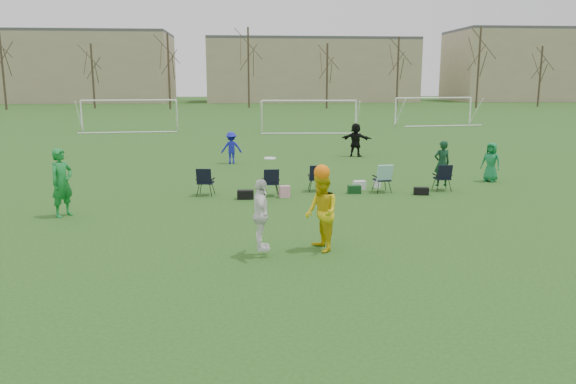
{
  "coord_description": "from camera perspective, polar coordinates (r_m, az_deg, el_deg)",
  "views": [
    {
      "loc": [
        -1.32,
        -11.47,
        3.94
      ],
      "look_at": [
        -0.18,
        1.95,
        1.25
      ],
      "focal_mm": 35.0,
      "sensor_mm": 36.0,
      "label": 1
    }
  ],
  "objects": [
    {
      "name": "fielder_black",
      "position": [
        29.72,
        6.9,
        5.29
      ],
      "size": [
        1.68,
        1.22,
        1.76
      ],
      "primitive_type": "imported",
      "rotation": [
        0.0,
        0.0,
        2.65
      ],
      "color": "black",
      "rests_on": "ground"
    },
    {
      "name": "fielder_green_near",
      "position": [
        17.63,
        -21.98,
        0.9
      ],
      "size": [
        0.81,
        0.88,
        2.02
      ],
      "primitive_type": "imported",
      "rotation": [
        0.0,
        0.0,
        1.0
      ],
      "color": "#167E30",
      "rests_on": "ground"
    },
    {
      "name": "ground",
      "position": [
        12.2,
        1.62,
        -7.55
      ],
      "size": [
        260.0,
        260.0,
        0.0
      ],
      "primitive_type": "plane",
      "color": "#234A17",
      "rests_on": "ground"
    },
    {
      "name": "center_contest",
      "position": [
        12.89,
        1.32,
        -2.06
      ],
      "size": [
        2.06,
        1.32,
        2.26
      ],
      "color": "white",
      "rests_on": "ground"
    },
    {
      "name": "building_row",
      "position": [
        107.79,
        -0.58,
        12.37
      ],
      "size": [
        126.0,
        16.0,
        13.0
      ],
      "color": "tan",
      "rests_on": "ground"
    },
    {
      "name": "sideline_setup",
      "position": [
        20.07,
        5.89,
        1.46
      ],
      "size": [
        9.18,
        1.91,
        1.81
      ],
      "color": "#0E351E",
      "rests_on": "ground"
    },
    {
      "name": "goal_right",
      "position": [
        52.45,
        14.6,
        8.72
      ],
      "size": [
        7.35,
        1.14,
        2.46
      ],
      "rotation": [
        0.0,
        0.0,
        0.14
      ],
      "color": "white",
      "rests_on": "ground"
    },
    {
      "name": "fielder_green_far",
      "position": [
        23.53,
        19.92,
        2.87
      ],
      "size": [
        0.88,
        0.89,
        1.54
      ],
      "primitive_type": "imported",
      "rotation": [
        0.0,
        0.0,
        -0.81
      ],
      "color": "#14743C",
      "rests_on": "ground"
    },
    {
      "name": "goal_mid",
      "position": [
        43.84,
        2.14,
        8.64
      ],
      "size": [
        7.4,
        0.63,
        2.46
      ],
      "rotation": [
        0.0,
        0.0,
        -0.07
      ],
      "color": "white",
      "rests_on": "ground"
    },
    {
      "name": "fielder_blue",
      "position": [
        27.09,
        -5.77,
        4.49
      ],
      "size": [
        1.04,
        0.67,
        1.52
      ],
      "primitive_type": "imported",
      "rotation": [
        0.0,
        0.0,
        3.25
      ],
      "color": "#171CAF",
      "rests_on": "ground"
    },
    {
      "name": "tree_line",
      "position": [
        81.34,
        -3.84,
        12.07
      ],
      "size": [
        110.28,
        3.28,
        11.4
      ],
      "color": "#382B21",
      "rests_on": "ground"
    },
    {
      "name": "goal_left",
      "position": [
        46.34,
        -15.82,
        8.37
      ],
      "size": [
        7.39,
        0.76,
        2.46
      ],
      "rotation": [
        0.0,
        0.0,
        0.09
      ],
      "color": "white",
      "rests_on": "ground"
    }
  ]
}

